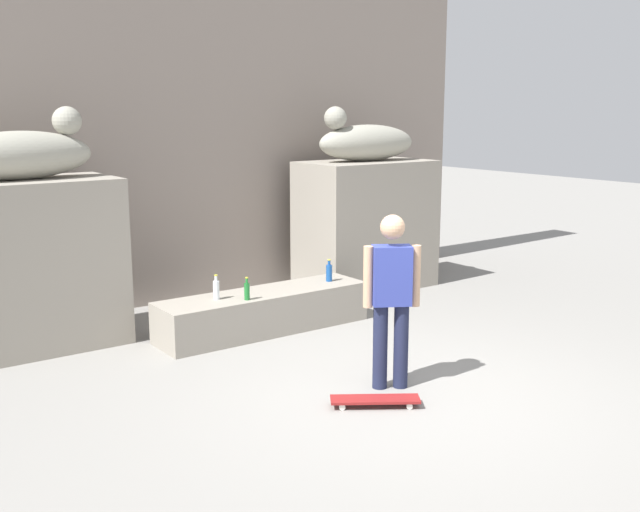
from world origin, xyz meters
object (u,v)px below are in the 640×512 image
at_px(statue_reclining_left, 23,153).
at_px(skater, 392,294).
at_px(bottle_green, 247,291).
at_px(statue_reclining_right, 365,141).
at_px(bottle_clear, 216,289).
at_px(skateboard, 375,400).
at_px(bottle_blue, 329,272).

distance_m(statue_reclining_left, skater, 4.24).
distance_m(skater, bottle_green, 2.12).
xyz_separation_m(statue_reclining_right, bottle_clear, (-2.99, -1.00, -1.55)).
xyz_separation_m(statue_reclining_left, bottle_green, (2.02, -1.23, -1.57)).
bearing_deg(skateboard, skater, 67.60).
bearing_deg(statue_reclining_right, skater, 57.42).
bearing_deg(bottle_blue, skater, -112.93).
bearing_deg(statue_reclining_right, bottle_blue, 39.35).
distance_m(statue_reclining_right, bottle_clear, 3.52).
relative_size(statue_reclining_right, bottle_clear, 5.63).
height_order(skater, skateboard, skater).
height_order(skateboard, bottle_clear, bottle_clear).
bearing_deg(skater, statue_reclining_left, 156.26).
distance_m(bottle_clear, bottle_blue, 1.58).
xyz_separation_m(skater, bottle_green, (-0.35, 2.06, -0.33)).
bearing_deg(bottle_green, statue_reclining_right, 24.26).
bearing_deg(skater, bottle_green, 130.24).
xyz_separation_m(skateboard, bottle_clear, (-0.21, 2.57, 0.54)).
distance_m(statue_reclining_left, bottle_green, 2.83).
distance_m(statue_reclining_right, skater, 4.23).
bearing_deg(skateboard, statue_reclining_right, 86.13).
xyz_separation_m(skateboard, bottle_green, (0.07, 2.34, 0.52)).
bearing_deg(statue_reclining_right, bottle_green, 27.37).
distance_m(bottle_green, bottle_blue, 1.32).
xyz_separation_m(skateboard, bottle_blue, (1.38, 2.54, 0.53)).
bearing_deg(bottle_clear, bottle_blue, -1.05).
relative_size(statue_reclining_left, skateboard, 2.13).
relative_size(statue_reclining_left, statue_reclining_right, 1.02).
distance_m(statue_reclining_right, bottle_green, 3.37).
relative_size(statue_reclining_right, bottle_green, 6.15).
bearing_deg(bottle_clear, skateboard, -85.39).
height_order(statue_reclining_left, bottle_clear, statue_reclining_left).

